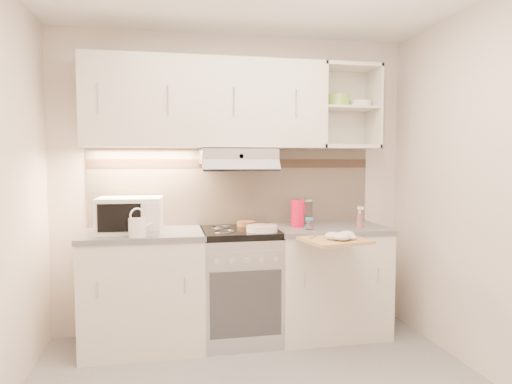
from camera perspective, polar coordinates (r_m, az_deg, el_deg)
room_shell at (r=2.90m, az=0.27°, el=7.51°), size 3.04×2.84×2.52m
base_cabinet_left at (r=3.71m, az=-13.81°, el=-12.05°), size 0.90×0.60×0.86m
worktop_left at (r=3.62m, az=-13.93°, el=-5.18°), size 0.92×0.62×0.04m
base_cabinet_right at (r=3.94m, az=9.00°, el=-11.05°), size 0.90×0.60×0.86m
worktop_right at (r=3.85m, az=9.07°, el=-4.56°), size 0.92×0.62×0.04m
electric_range at (r=3.75m, az=-2.05°, el=-11.46°), size 0.60×0.60×0.90m
microwave at (r=3.60m, az=-15.47°, el=-2.78°), size 0.49×0.38×0.27m
watering_can at (r=3.39m, az=-14.48°, el=-4.17°), size 0.24×0.14×0.21m
plate_stack at (r=3.53m, az=0.74°, el=-4.57°), size 0.24×0.24×0.05m
bread_loaf at (r=3.82m, az=-1.24°, el=-3.97°), size 0.16×0.16×0.04m
pink_pitcher at (r=3.79m, az=5.22°, el=-2.65°), size 0.12×0.11×0.22m
glass_jar at (r=3.97m, az=6.31°, el=-2.41°), size 0.11×0.11×0.21m
spice_jar at (r=3.65m, az=6.73°, el=-3.92°), size 0.06×0.06×0.09m
spray_bottle at (r=3.82m, az=12.82°, el=-3.29°), size 0.07×0.07×0.18m
cutting_board at (r=3.35m, az=9.83°, el=-5.97°), size 0.50×0.47×0.02m
dish_towel at (r=3.33m, az=10.70°, el=-5.33°), size 0.24×0.21×0.06m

